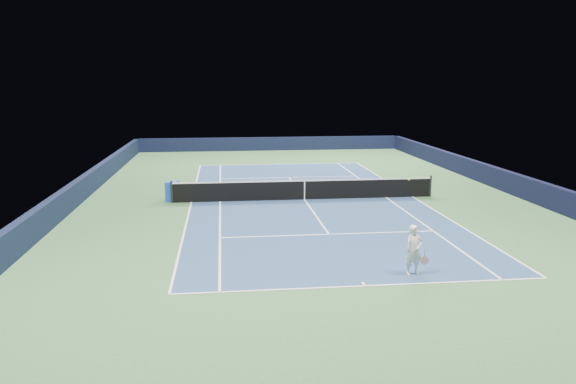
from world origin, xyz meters
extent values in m
plane|color=#345D32|center=(0.00, 0.00, 0.00)|extent=(40.00, 40.00, 0.00)
cube|color=black|center=(0.00, 19.82, 0.55)|extent=(22.00, 0.35, 1.10)
cube|color=black|center=(10.82, 0.00, 0.55)|extent=(0.35, 40.00, 1.10)
cube|color=#111833|center=(-10.82, 0.00, 0.55)|extent=(0.35, 40.00, 1.10)
cube|color=navy|center=(0.00, 0.00, 0.00)|extent=(10.97, 23.77, 0.01)
cube|color=white|center=(0.00, 11.88, 0.01)|extent=(10.97, 0.08, 0.00)
cube|color=white|center=(0.00, -11.88, 0.01)|extent=(10.97, 0.08, 0.00)
cube|color=white|center=(5.49, 0.00, 0.01)|extent=(0.08, 23.77, 0.00)
cube|color=white|center=(-5.49, 0.00, 0.01)|extent=(0.08, 23.77, 0.00)
cube|color=white|center=(4.12, 0.00, 0.01)|extent=(0.08, 23.77, 0.00)
cube|color=white|center=(-4.12, 0.00, 0.01)|extent=(0.08, 23.77, 0.00)
cube|color=white|center=(0.00, 6.40, 0.01)|extent=(8.23, 0.08, 0.00)
cube|color=white|center=(0.00, -6.40, 0.01)|extent=(8.23, 0.08, 0.00)
cube|color=white|center=(0.00, 0.00, 0.01)|extent=(0.08, 12.80, 0.00)
cube|color=white|center=(0.00, 11.73, 0.01)|extent=(0.08, 0.30, 0.00)
cube|color=white|center=(0.00, -11.73, 0.01)|extent=(0.08, 0.30, 0.00)
cylinder|color=black|center=(-6.40, 0.00, 0.54)|extent=(0.10, 0.10, 1.07)
cylinder|color=black|center=(6.40, 0.00, 0.54)|extent=(0.10, 0.10, 1.07)
cube|color=black|center=(0.00, 0.00, 0.46)|extent=(12.80, 0.03, 0.91)
cube|color=white|center=(0.00, 0.00, 0.94)|extent=(12.80, 0.04, 0.06)
cube|color=white|center=(0.00, 0.00, 0.46)|extent=(0.05, 0.04, 0.91)
cube|color=#1E4AB6|center=(-6.40, 0.38, 0.48)|extent=(0.67, 0.62, 0.96)
cube|color=white|center=(-6.11, 0.38, 0.45)|extent=(0.04, 0.43, 0.43)
imported|color=silver|center=(1.67, -11.12, 0.77)|extent=(0.62, 0.47, 1.53)
cylinder|color=pink|center=(1.99, -11.17, 0.70)|extent=(0.03, 0.03, 0.25)
cylinder|color=black|center=(1.99, -11.17, 0.46)|extent=(0.25, 0.02, 0.25)
cylinder|color=#CF8699|center=(1.99, -11.17, 0.46)|extent=(0.27, 0.03, 0.27)
sphere|color=#D7E730|center=(1.77, -10.12, 2.74)|extent=(0.07, 0.07, 0.07)
camera|label=1|loc=(-3.95, -26.64, 5.75)|focal=35.00mm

